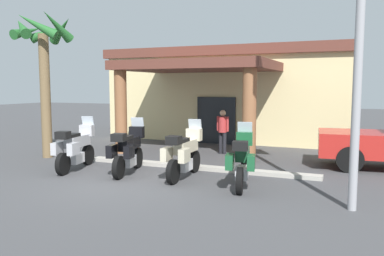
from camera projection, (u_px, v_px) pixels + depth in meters
The scene contains 9 objects.
ground_plane at pixel (123, 182), 10.75m from camera, with size 80.00×80.00×0.00m, color #424244.
motel_building at pixel (235, 93), 20.34m from camera, with size 11.97×10.68×4.39m.
motorcycle_silver at pixel (75, 148), 12.18m from camera, with size 0.87×2.20×1.61m.
motorcycle_black at pixel (128, 150), 11.68m from camera, with size 0.88×2.20×1.61m.
motorcycle_cream at pixel (184, 154), 11.09m from camera, with size 0.71×2.21×1.61m.
motorcycle_green at pixel (242, 160), 10.14m from camera, with size 0.89×2.20×1.61m.
pedestrian at pixel (223, 129), 15.03m from camera, with size 0.51×0.32×1.68m.
palm_tree_roadside at pixel (44, 52), 14.01m from camera, with size 2.08×2.20×5.21m.
curb_strip at pixel (174, 165), 12.64m from camera, with size 9.08×0.36×0.12m, color #ADA89E.
Camera 1 is at (5.79, -9.00, 2.59)m, focal length 36.94 mm.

